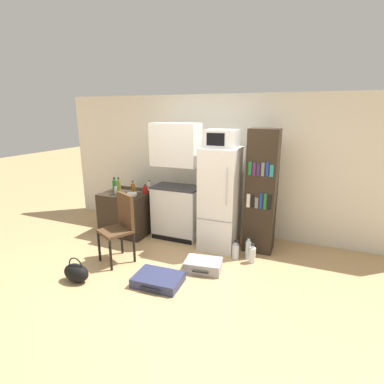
{
  "coord_description": "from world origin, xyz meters",
  "views": [
    {
      "loc": [
        1.67,
        -3.0,
        2.12
      ],
      "look_at": [
        0.05,
        0.85,
        0.99
      ],
      "focal_mm": 28.0,
      "sensor_mm": 36.0,
      "label": 1
    }
  ],
  "objects": [
    {
      "name": "kitchen_hutch",
      "position": [
        -0.45,
        1.37,
        0.9
      ],
      "size": [
        0.79,
        0.46,
        1.94
      ],
      "color": "silver",
      "rests_on": "ground_plane"
    },
    {
      "name": "refrigerator",
      "position": [
        0.34,
        1.3,
        0.8
      ],
      "size": [
        0.56,
        0.63,
        1.6
      ],
      "color": "white",
      "rests_on": "ground_plane"
    },
    {
      "name": "bottle_amber_beer",
      "position": [
        -1.25,
        1.27,
        0.83
      ],
      "size": [
        0.07,
        0.07,
        0.21
      ],
      "color": "brown",
      "rests_on": "side_table"
    },
    {
      "name": "bookshelf",
      "position": [
        0.95,
        1.42,
        0.94
      ],
      "size": [
        0.44,
        0.36,
        1.88
      ],
      "color": "#2D2319",
      "rests_on": "ground_plane"
    },
    {
      "name": "bottle_green_tall",
      "position": [
        -1.58,
        1.2,
        0.85
      ],
      "size": [
        0.08,
        0.08,
        0.25
      ],
      "color": "#1E6028",
      "rests_on": "side_table"
    },
    {
      "name": "bottle_olive_oil",
      "position": [
        -1.38,
        1.05,
        0.87
      ],
      "size": [
        0.06,
        0.06,
        0.3
      ],
      "color": "#566619",
      "rests_on": "side_table"
    },
    {
      "name": "water_bottle_front",
      "position": [
        0.87,
        1.06,
        0.15
      ],
      "size": [
        0.08,
        0.08,
        0.35
      ],
      "color": "silver",
      "rests_on": "ground_plane"
    },
    {
      "name": "bowl",
      "position": [
        -1.15,
        1.08,
        0.77
      ],
      "size": [
        0.17,
        0.17,
        0.05
      ],
      "color": "silver",
      "rests_on": "side_table"
    },
    {
      "name": "suitcase_small_flat",
      "position": [
        -0.03,
        -0.07,
        0.06
      ],
      "size": [
        0.61,
        0.48,
        0.12
      ],
      "rotation": [
        0.0,
        0.0,
        0.05
      ],
      "color": "navy",
      "rests_on": "ground_plane"
    },
    {
      "name": "bottle_milk_white",
      "position": [
        -1.07,
        1.51,
        0.82
      ],
      "size": [
        0.07,
        0.07,
        0.18
      ],
      "color": "white",
      "rests_on": "side_table"
    },
    {
      "name": "bottle_ketchup_red",
      "position": [
        -1.02,
        1.3,
        0.81
      ],
      "size": [
        0.08,
        0.08,
        0.16
      ],
      "color": "#AD1914",
      "rests_on": "side_table"
    },
    {
      "name": "microwave",
      "position": [
        0.34,
        1.3,
        1.73
      ],
      "size": [
        0.46,
        0.36,
        0.26
      ],
      "color": "silver",
      "rests_on": "refrigerator"
    },
    {
      "name": "water_bottle_middle",
      "position": [
        0.7,
        0.97,
        0.12
      ],
      "size": [
        0.1,
        0.1,
        0.29
      ],
      "color": "silver",
      "rests_on": "ground_plane"
    },
    {
      "name": "wall_back",
      "position": [
        0.2,
        2.0,
        1.2
      ],
      "size": [
        6.4,
        0.1,
        2.4
      ],
      "color": "silver",
      "rests_on": "ground_plane"
    },
    {
      "name": "chair",
      "position": [
        -0.83,
        0.31,
        0.58
      ],
      "size": [
        0.53,
        0.53,
        0.99
      ],
      "rotation": [
        0.0,
        0.0,
        -0.45
      ],
      "color": "black",
      "rests_on": "ground_plane"
    },
    {
      "name": "handbag",
      "position": [
        -1.03,
        -0.42,
        0.12
      ],
      "size": [
        0.36,
        0.2,
        0.33
      ],
      "color": "black",
      "rests_on": "ground_plane"
    },
    {
      "name": "bottle_clear_short",
      "position": [
        -1.46,
        1.08,
        0.81
      ],
      "size": [
        0.07,
        0.07,
        0.16
      ],
      "color": "silver",
      "rests_on": "side_table"
    },
    {
      "name": "ground_plane",
      "position": [
        0.0,
        0.0,
        0.0
      ],
      "size": [
        24.0,
        24.0,
        0.0
      ],
      "primitive_type": "plane",
      "color": "tan"
    },
    {
      "name": "water_bottle_back",
      "position": [
        0.95,
        0.95,
        0.12
      ],
      "size": [
        0.1,
        0.1,
        0.29
      ],
      "color": "silver",
      "rests_on": "ground_plane"
    },
    {
      "name": "side_table",
      "position": [
        -1.35,
        1.24,
        0.37
      ],
      "size": [
        0.82,
        0.72,
        0.74
      ],
      "color": "#2D2319",
      "rests_on": "ground_plane"
    },
    {
      "name": "suitcase_large_flat",
      "position": [
        0.38,
        0.47,
        0.07
      ],
      "size": [
        0.54,
        0.41,
        0.15
      ],
      "rotation": [
        0.0,
        0.0,
        0.14
      ],
      "color": "#99999E",
      "rests_on": "ground_plane"
    }
  ]
}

